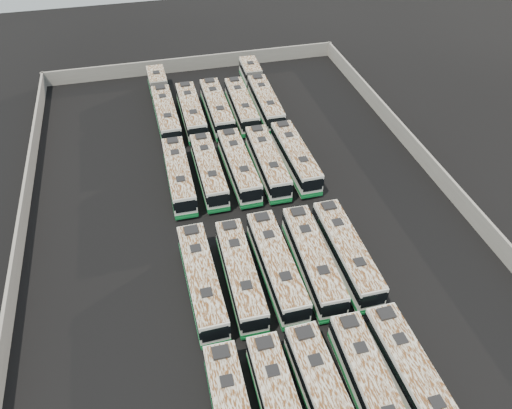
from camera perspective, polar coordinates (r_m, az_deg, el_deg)
name	(u,v)px	position (r m, az deg, el deg)	size (l,w,h in m)	color
ground	(248,222)	(51.70, -0.90, -1.98)	(140.00, 140.00, 0.00)	black
perimeter_wall	(248,214)	(50.96, -0.91, -1.07)	(45.20, 73.20, 2.20)	slate
bus_front_center	(327,403)	(37.95, 8.13, -21.55)	(2.81, 11.95, 3.35)	silver
bus_front_right	(372,389)	(39.07, 13.06, -19.81)	(2.67, 11.65, 3.27)	silver
bus_front_far_right	(414,380)	(40.16, 17.56, -18.54)	(2.78, 11.92, 3.35)	silver
bus_midfront_far_left	(202,281)	(44.17, -6.21, -8.64)	(2.71, 11.94, 3.35)	silver
bus_midfront_left	(240,274)	(44.48, -1.80, -7.95)	(2.63, 11.66, 3.27)	silver
bus_midfront_center	(276,266)	(45.11, 2.34, -6.98)	(2.65, 11.98, 3.37)	silver
bus_midfront_right	(313,260)	(45.84, 6.49, -6.28)	(2.81, 12.03, 3.37)	silver
bus_midfront_far_right	(346,252)	(46.92, 10.28, -5.41)	(2.53, 11.97, 3.37)	silver
bus_midback_far_left	(179,175)	(55.67, -8.81, 3.31)	(2.53, 11.60, 3.26)	silver
bus_midback_left	(209,170)	(56.00, -5.42, 3.91)	(2.47, 11.54, 3.25)	silver
bus_midback_center	(239,166)	(56.42, -1.98, 4.44)	(2.64, 11.76, 3.30)	silver
bus_midback_right	(267,162)	(57.00, 1.31, 4.88)	(2.57, 11.77, 3.31)	silver
bus_midback_far_right	(295,157)	(57.97, 4.51, 5.45)	(2.70, 11.82, 3.32)	silver
bus_back_far_left	(163,103)	(69.43, -10.57, 11.30)	(2.81, 18.29, 3.31)	silver
bus_back_left	(191,112)	(66.98, -7.42, 10.49)	(2.48, 11.70, 3.30)	silver
bus_back_center	(217,108)	(67.34, -4.50, 10.94)	(2.55, 11.99, 3.38)	silver
bus_back_right	(241,106)	(67.88, -1.67, 11.24)	(2.64, 11.57, 3.25)	silver
bus_back_far_right	(260,92)	(71.15, 0.50, 12.74)	(2.85, 18.03, 3.26)	silver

